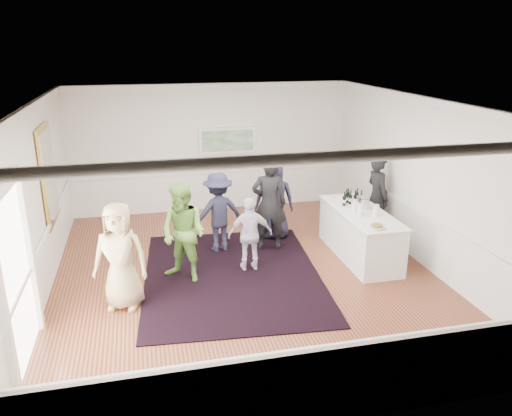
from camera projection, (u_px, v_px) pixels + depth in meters
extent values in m
plane|color=brown|center=(245.00, 274.00, 9.39)|extent=(8.00, 8.00, 0.00)
cube|color=white|center=(244.00, 102.00, 8.37)|extent=(7.00, 8.00, 0.02)
cube|color=white|center=(34.00, 207.00, 8.13)|extent=(0.02, 8.00, 3.20)
cube|color=white|center=(421.00, 181.00, 9.64)|extent=(0.02, 8.00, 3.20)
cube|color=white|center=(212.00, 148.00, 12.57)|extent=(7.00, 0.02, 3.20)
cube|color=white|center=(323.00, 302.00, 5.19)|extent=(7.00, 0.02, 3.20)
cube|color=gold|center=(48.00, 175.00, 9.27)|extent=(0.04, 1.25, 1.85)
cube|color=white|center=(50.00, 175.00, 9.28)|extent=(0.01, 1.05, 1.65)
cube|color=white|center=(3.00, 313.00, 5.76)|extent=(0.10, 0.14, 2.40)
cube|color=white|center=(30.00, 256.00, 7.27)|extent=(0.10, 0.14, 2.40)
cube|color=white|center=(2.00, 187.00, 6.11)|extent=(0.10, 1.78, 0.16)
cube|color=white|center=(15.00, 281.00, 6.51)|extent=(0.02, 1.50, 2.40)
cube|color=white|center=(227.00, 141.00, 12.55)|extent=(1.44, 0.05, 0.66)
cube|color=#296F2F|center=(228.00, 141.00, 12.52)|extent=(1.30, 0.01, 0.52)
cube|color=black|center=(232.00, 275.00, 9.35)|extent=(3.55, 4.47, 0.02)
cube|color=white|center=(360.00, 234.00, 10.03)|extent=(0.85, 2.33, 0.95)
cube|color=white|center=(361.00, 212.00, 9.88)|extent=(0.91, 2.39, 0.02)
imported|color=black|center=(377.00, 197.00, 10.86)|extent=(0.51, 0.72, 1.88)
imported|color=tan|center=(120.00, 256.00, 7.99)|extent=(1.00, 0.78, 1.80)
imported|color=#6FAB44|center=(184.00, 233.00, 8.92)|extent=(1.12, 1.09, 1.81)
imported|color=silver|center=(250.00, 234.00, 9.37)|extent=(0.86, 0.38, 1.44)
imported|color=#202035|center=(218.00, 212.00, 10.21)|extent=(1.18, 0.81, 1.67)
imported|color=black|center=(269.00, 204.00, 10.24)|extent=(0.81, 0.62, 1.98)
imported|color=#202035|center=(274.00, 199.00, 10.90)|extent=(0.95, 0.72, 1.76)
cylinder|color=#78AB3D|center=(360.00, 210.00, 9.58)|extent=(0.12, 0.12, 0.24)
cylinder|color=#CF403D|center=(376.00, 210.00, 9.57)|extent=(0.12, 0.12, 0.24)
cylinder|color=#78AB3D|center=(354.00, 207.00, 9.72)|extent=(0.12, 0.12, 0.24)
cylinder|color=silver|center=(363.00, 203.00, 10.00)|extent=(0.26, 0.26, 0.25)
imported|color=white|center=(377.00, 227.00, 8.96)|extent=(0.28, 0.28, 0.07)
cylinder|color=olive|center=(377.00, 226.00, 8.95)|extent=(0.19, 0.19, 0.04)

